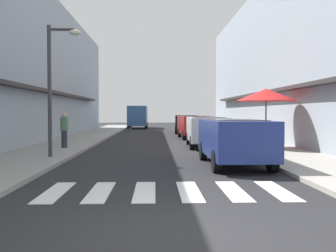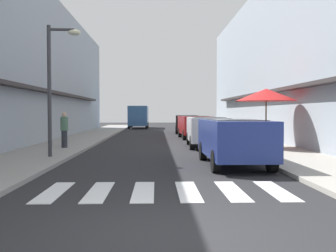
{
  "view_description": "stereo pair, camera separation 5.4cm",
  "coord_description": "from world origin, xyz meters",
  "px_view_note": "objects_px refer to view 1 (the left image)",
  "views": [
    {
      "loc": [
        -0.25,
        -5.26,
        1.69
      ],
      "look_at": [
        0.31,
        11.98,
        1.09
      ],
      "focal_mm": 41.61,
      "sensor_mm": 36.0,
      "label": 1
    },
    {
      "loc": [
        -0.2,
        -5.26,
        1.69
      ],
      "look_at": [
        0.31,
        11.98,
        1.09
      ],
      "focal_mm": 41.61,
      "sensor_mm": 36.0,
      "label": 2
    }
  ],
  "objects_px": {
    "delivery_van": "(138,115)",
    "street_lamp": "(55,75)",
    "parked_car_near": "(234,137)",
    "parked_car_mid": "(207,128)",
    "parked_car_distant": "(186,122)",
    "parked_car_far": "(194,124)",
    "cafe_umbrella": "(266,95)",
    "pedestrian_walking_near": "(64,129)"
  },
  "relations": [
    {
      "from": "delivery_van",
      "to": "street_lamp",
      "type": "height_order",
      "value": "street_lamp"
    },
    {
      "from": "parked_car_near",
      "to": "street_lamp",
      "type": "xyz_separation_m",
      "value": [
        -6.03,
        1.71,
        2.09
      ]
    },
    {
      "from": "parked_car_mid",
      "to": "delivery_van",
      "type": "distance_m",
      "value": 23.14
    },
    {
      "from": "parked_car_mid",
      "to": "parked_car_distant",
      "type": "relative_size",
      "value": 1.0
    },
    {
      "from": "parked_car_far",
      "to": "delivery_van",
      "type": "relative_size",
      "value": 0.81
    },
    {
      "from": "parked_car_mid",
      "to": "parked_car_far",
      "type": "bearing_deg",
      "value": 90.0
    },
    {
      "from": "parked_car_near",
      "to": "parked_car_distant",
      "type": "distance_m",
      "value": 19.3
    },
    {
      "from": "cafe_umbrella",
      "to": "pedestrian_walking_near",
      "type": "distance_m",
      "value": 9.12
    },
    {
      "from": "cafe_umbrella",
      "to": "pedestrian_walking_near",
      "type": "xyz_separation_m",
      "value": [
        -8.99,
        0.25,
        -1.52
      ]
    },
    {
      "from": "street_lamp",
      "to": "pedestrian_walking_near",
      "type": "distance_m",
      "value": 4.1
    },
    {
      "from": "delivery_van",
      "to": "pedestrian_walking_near",
      "type": "relative_size",
      "value": 3.42
    },
    {
      "from": "parked_car_distant",
      "to": "pedestrian_walking_near",
      "type": "height_order",
      "value": "pedestrian_walking_near"
    },
    {
      "from": "parked_car_far",
      "to": "parked_car_near",
      "type": "bearing_deg",
      "value": -90.0
    },
    {
      "from": "parked_car_far",
      "to": "pedestrian_walking_near",
      "type": "relative_size",
      "value": 2.76
    },
    {
      "from": "delivery_van",
      "to": "pedestrian_walking_near",
      "type": "xyz_separation_m",
      "value": [
        -2.21,
        -24.11,
        -0.46
      ]
    },
    {
      "from": "parked_car_mid",
      "to": "parked_car_far",
      "type": "height_order",
      "value": "same"
    },
    {
      "from": "cafe_umbrella",
      "to": "parked_car_near",
      "type": "bearing_deg",
      "value": -116.12
    },
    {
      "from": "street_lamp",
      "to": "cafe_umbrella",
      "type": "relative_size",
      "value": 1.7
    },
    {
      "from": "parked_car_distant",
      "to": "cafe_umbrella",
      "type": "bearing_deg",
      "value": -80.37
    },
    {
      "from": "pedestrian_walking_near",
      "to": "parked_car_near",
      "type": "bearing_deg",
      "value": 148.28
    },
    {
      "from": "parked_car_mid",
      "to": "pedestrian_walking_near",
      "type": "bearing_deg",
      "value": -168.08
    },
    {
      "from": "pedestrian_walking_near",
      "to": "parked_car_distant",
      "type": "bearing_deg",
      "value": -108.2
    },
    {
      "from": "delivery_van",
      "to": "cafe_umbrella",
      "type": "distance_m",
      "value": 25.31
    },
    {
      "from": "parked_car_distant",
      "to": "parked_car_mid",
      "type": "bearing_deg",
      "value": -90.0
    },
    {
      "from": "parked_car_far",
      "to": "cafe_umbrella",
      "type": "bearing_deg",
      "value": -72.84
    },
    {
      "from": "parked_car_mid",
      "to": "parked_car_far",
      "type": "relative_size",
      "value": 0.99
    },
    {
      "from": "parked_car_near",
      "to": "parked_car_mid",
      "type": "xyz_separation_m",
      "value": [
        -0.0,
        6.6,
        -0.0
      ]
    },
    {
      "from": "street_lamp",
      "to": "parked_car_far",
      "type": "bearing_deg",
      "value": 61.54
    },
    {
      "from": "parked_car_far",
      "to": "cafe_umbrella",
      "type": "xyz_separation_m",
      "value": [
        2.43,
        -7.88,
        1.54
      ]
    },
    {
      "from": "parked_car_mid",
      "to": "parked_car_far",
      "type": "xyz_separation_m",
      "value": [
        0.0,
        6.24,
        0.0
      ]
    },
    {
      "from": "cafe_umbrella",
      "to": "parked_car_distant",
      "type": "bearing_deg",
      "value": 99.63
    },
    {
      "from": "parked_car_mid",
      "to": "pedestrian_walking_near",
      "type": "relative_size",
      "value": 2.73
    },
    {
      "from": "parked_car_near",
      "to": "delivery_van",
      "type": "xyz_separation_m",
      "value": [
        -4.35,
        29.32,
        0.48
      ]
    },
    {
      "from": "parked_car_far",
      "to": "cafe_umbrella",
      "type": "relative_size",
      "value": 1.6
    },
    {
      "from": "parked_car_near",
      "to": "parked_car_mid",
      "type": "height_order",
      "value": "same"
    },
    {
      "from": "parked_car_mid",
      "to": "street_lamp",
      "type": "bearing_deg",
      "value": -140.99
    },
    {
      "from": "parked_car_mid",
      "to": "delivery_van",
      "type": "height_order",
      "value": "delivery_van"
    },
    {
      "from": "street_lamp",
      "to": "cafe_umbrella",
      "type": "distance_m",
      "value": 9.09
    },
    {
      "from": "parked_car_distant",
      "to": "delivery_van",
      "type": "height_order",
      "value": "delivery_van"
    },
    {
      "from": "pedestrian_walking_near",
      "to": "parked_car_far",
      "type": "bearing_deg",
      "value": -123.92
    },
    {
      "from": "parked_car_near",
      "to": "pedestrian_walking_near",
      "type": "xyz_separation_m",
      "value": [
        -6.56,
        5.21,
        0.02
      ]
    },
    {
      "from": "parked_car_mid",
      "to": "parked_car_distant",
      "type": "height_order",
      "value": "same"
    }
  ]
}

